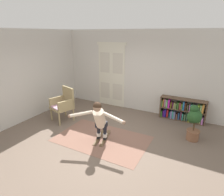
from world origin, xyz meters
TOP-DOWN VIEW (x-y plane):
  - ground_plane at (0.00, 0.00)m, footprint 7.20×7.20m
  - back_wall at (0.00, 2.60)m, footprint 6.00×0.10m
  - side_wall_left at (-3.00, 0.40)m, footprint 0.10×6.00m
  - double_door at (-1.12, 2.54)m, footprint 1.22×0.05m
  - rug at (-0.10, 0.09)m, footprint 2.50×1.55m
  - bookshelf at (1.60, 2.39)m, footprint 1.45×0.30m
  - wicker_chair at (-1.83, 0.56)m, footprint 0.76×0.76m
  - potted_plant at (2.08, 1.25)m, footprint 0.39×0.52m
  - skis_pair at (-0.10, 0.12)m, footprint 0.44×0.83m
  - person_skier at (-0.06, -0.08)m, footprint 1.46×0.77m

SIDE VIEW (x-z plane):
  - ground_plane at x=0.00m, z-range 0.00..0.00m
  - rug at x=-0.10m, z-range 0.00..0.01m
  - skis_pair at x=-0.10m, z-range -0.01..0.06m
  - bookshelf at x=1.60m, z-range -0.03..0.71m
  - potted_plant at x=2.08m, z-range 0.10..1.07m
  - wicker_chair at x=-1.83m, z-range 0.03..1.13m
  - person_skier at x=-0.06m, z-range 0.15..1.27m
  - double_door at x=-1.12m, z-range 0.01..2.46m
  - back_wall at x=0.00m, z-range 0.00..2.90m
  - side_wall_left at x=-3.00m, z-range 0.00..2.90m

